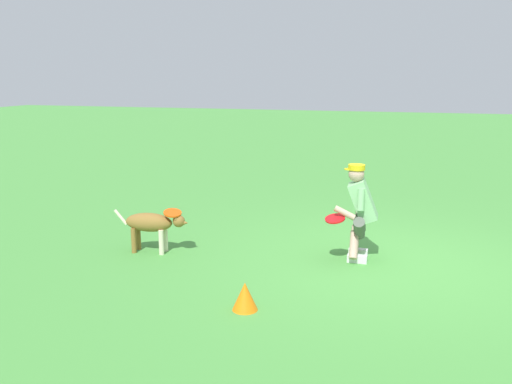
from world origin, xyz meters
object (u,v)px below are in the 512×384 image
(frisbee_held, at_px, (335,219))
(training_cone, at_px, (245,296))
(dog, at_px, (152,224))
(frisbee_flying, at_px, (173,213))
(person, at_px, (360,209))

(frisbee_held, distance_m, training_cone, 1.91)
(dog, bearing_deg, frisbee_flying, 0.76)
(person, relative_size, dog, 1.18)
(dog, height_order, frisbee_held, frisbee_held)
(frisbee_flying, distance_m, frisbee_held, 2.22)
(dog, height_order, frisbee_flying, frisbee_flying)
(person, bearing_deg, training_cone, 60.63)
(dog, relative_size, frisbee_held, 4.17)
(person, relative_size, frisbee_held, 4.93)
(person, distance_m, dog, 2.86)
(dog, bearing_deg, training_cone, -43.96)
(frisbee_flying, distance_m, training_cone, 2.17)
(frisbee_flying, bearing_deg, dog, 6.09)
(training_cone, bearing_deg, dog, -38.63)
(frisbee_held, bearing_deg, person, -138.38)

